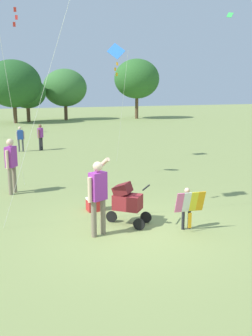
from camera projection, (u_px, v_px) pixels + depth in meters
ground_plane at (132, 232)px, 8.43m from camera, size 120.00×120.00×0.00m
child_with_butterfly_kite at (187, 205)px, 8.48m from camera, size 0.70×0.39×0.99m
person_adult_flyer at (98, 192)px, 8.08m from camera, size 0.55×0.62×1.75m
stroller at (127, 200)px, 8.83m from camera, size 0.99×0.97×1.03m
kite_green_novelty at (116, 57)px, 15.85m from camera, size 0.69×2.11×5.15m
person_red_shirt at (11, 162)px, 11.40m from camera, size 0.40×0.47×1.72m
person_sitting_far at (40, 135)px, 19.72m from camera, size 0.33×0.37×1.39m
person_couple_left at (20, 137)px, 19.31m from camera, size 0.42×0.20×1.31m
cooler_box at (95, 204)px, 9.95m from camera, size 0.45×0.33×0.35m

